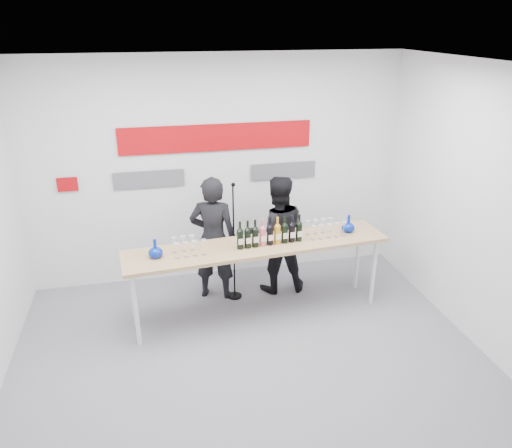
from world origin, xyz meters
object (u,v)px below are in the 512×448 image
tasting_table (258,250)px  mic_stand (234,264)px  presenter_left (213,239)px  presenter_right (277,235)px

tasting_table → mic_stand: 0.62m
tasting_table → presenter_left: presenter_left is taller
tasting_table → presenter_left: (-0.45, 0.55, -0.05)m
presenter_left → presenter_right: (0.83, 0.00, -0.02)m
tasting_table → presenter_left: 0.71m
tasting_table → presenter_right: bearing=50.4°
presenter_left → tasting_table: bearing=147.0°
tasting_table → presenter_right: (0.38, 0.55, -0.08)m
mic_stand → tasting_table: bearing=-47.0°
presenter_left → mic_stand: bearing=174.9°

